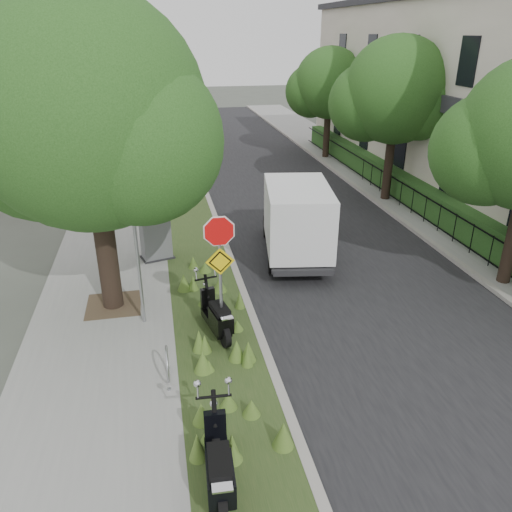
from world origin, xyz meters
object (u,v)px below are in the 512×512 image
at_px(utility_cabinet, 156,239).
at_px(box_truck, 296,216).
at_px(scooter_near, 218,320).
at_px(scooter_far, 219,473).
at_px(sign_assembly, 220,255).

bearing_deg(utility_cabinet, box_truck, -5.83).
relative_size(scooter_near, scooter_far, 0.94).
bearing_deg(scooter_near, scooter_far, -97.13).
relative_size(scooter_far, utility_cabinet, 1.52).
height_order(sign_assembly, utility_cabinet, sign_assembly).
bearing_deg(scooter_far, scooter_near, 82.87).
bearing_deg(scooter_near, sign_assembly, -72.17).
height_order(scooter_near, utility_cabinet, utility_cabinet).
xyz_separation_m(sign_assembly, scooter_near, (-0.07, 0.21, -1.77)).
distance_m(scooter_near, scooter_far, 4.47).
xyz_separation_m(scooter_near, scooter_far, (-0.56, -4.44, 0.02)).
relative_size(sign_assembly, scooter_near, 1.73).
relative_size(sign_assembly, scooter_far, 1.62).
relative_size(box_truck, utility_cabinet, 3.71).
bearing_deg(sign_assembly, utility_cabinet, 105.48).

